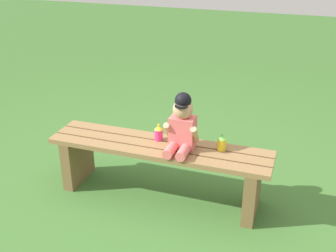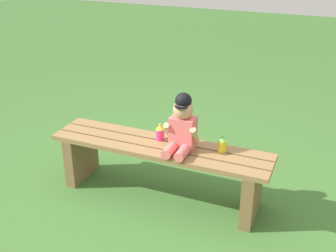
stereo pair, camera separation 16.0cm
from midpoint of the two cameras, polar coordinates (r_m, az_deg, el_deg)
ground_plane at (r=3.16m, az=0.42°, el=-9.34°), size 16.00×16.00×0.00m
park_bench at (r=3.01m, az=0.44°, el=-4.79°), size 1.58×0.35×0.42m
child_figure at (r=2.81m, az=3.56°, el=0.02°), size 0.23×0.27×0.40m
sippy_cup_left at (r=2.99m, az=0.44°, el=-0.89°), size 0.06×0.06×0.12m
sippy_cup_right at (r=2.87m, az=8.97°, el=-2.42°), size 0.06×0.06×0.12m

